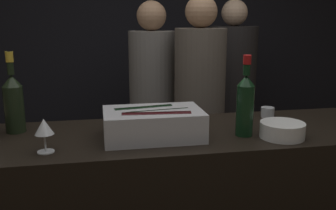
{
  "coord_description": "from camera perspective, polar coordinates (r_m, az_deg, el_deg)",
  "views": [
    {
      "loc": [
        -0.3,
        -1.28,
        1.52
      ],
      "look_at": [
        0.0,
        0.32,
        1.14
      ],
      "focal_mm": 40.0,
      "sensor_mm": 36.0,
      "label": 1
    }
  ],
  "objects": [
    {
      "name": "wall_back_chalkboard",
      "position": [
        3.66,
        -5.98,
        11.24
      ],
      "size": [
        6.4,
        0.06,
        2.8
      ],
      "color": "black",
      "rests_on": "ground_plane"
    },
    {
      "name": "wine_glass",
      "position": [
        1.49,
        -18.37,
        -3.36
      ],
      "size": [
        0.07,
        0.07,
        0.13
      ],
      "color": "silver",
      "rests_on": "bar_counter"
    },
    {
      "name": "red_wine_bottle_burgundy",
      "position": [
        1.64,
        11.68,
        0.34
      ],
      "size": [
        0.08,
        0.08,
        0.35
      ],
      "color": "black",
      "rests_on": "bar_counter"
    },
    {
      "name": "candle_votive",
      "position": [
        2.0,
        14.94,
        -1.06
      ],
      "size": [
        0.07,
        0.07,
        0.05
      ],
      "color": "silver",
      "rests_on": "bar_counter"
    },
    {
      "name": "bowl_white",
      "position": [
        1.67,
        17.02,
        -3.6
      ],
      "size": [
        0.19,
        0.19,
        0.07
      ],
      "color": "white",
      "rests_on": "bar_counter"
    },
    {
      "name": "person_in_hoodie",
      "position": [
        2.77,
        -2.42,
        0.59
      ],
      "size": [
        0.33,
        0.33,
        1.64
      ],
      "rotation": [
        0.0,
        0.0,
        2.93
      ],
      "color": "black",
      "rests_on": "ground_plane"
    },
    {
      "name": "champagne_bottle",
      "position": [
        1.79,
        -22.48,
        0.55
      ],
      "size": [
        0.09,
        0.09,
        0.36
      ],
      "color": "black",
      "rests_on": "bar_counter"
    },
    {
      "name": "person_grey_polo",
      "position": [
        2.57,
        4.81,
        -0.17
      ],
      "size": [
        0.34,
        0.34,
        1.66
      ],
      "rotation": [
        0.0,
        0.0,
        1.77
      ],
      "color": "black",
      "rests_on": "ground_plane"
    },
    {
      "name": "ice_bin_with_bottles",
      "position": [
        1.59,
        -2.31,
        -2.68
      ],
      "size": [
        0.42,
        0.26,
        0.13
      ],
      "color": "silver",
      "rests_on": "bar_counter"
    },
    {
      "name": "person_blond_tee",
      "position": [
        3.18,
        9.65,
        2.09
      ],
      "size": [
        0.39,
        0.39,
        1.66
      ],
      "rotation": [
        0.0,
        0.0,
        2.46
      ],
      "color": "black",
      "rests_on": "ground_plane"
    }
  ]
}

